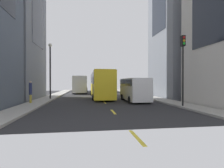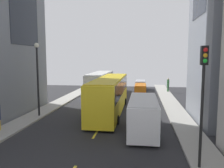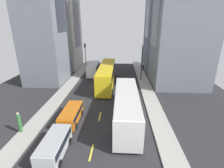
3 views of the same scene
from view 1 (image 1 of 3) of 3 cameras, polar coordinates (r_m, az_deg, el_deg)
The scene contains 20 objects.
ground_plane at distance 27.75m, azimuth -4.30°, elevation -3.92°, with size 39.73×39.73×0.00m, color #28282B.
sidewalk_west at distance 28.11m, azimuth -18.38°, elevation -3.73°, with size 2.05×44.00×0.15m, color #9E9B93.
sidewalk_east at distance 29.03m, azimuth 9.32°, elevation -3.58°, with size 2.05×44.00×0.15m, color #9E9B93.
lane_stripe_0 at distance 7.19m, azimuth 7.97°, elevation -16.66°, with size 0.16×2.00×0.01m, color yellow.
lane_stripe_1 at distance 12.92m, azimuth 0.40°, elevation -8.96°, with size 0.16×2.00×0.01m, color yellow.
lane_stripe_2 at distance 18.82m, azimuth -2.38°, elevation -5.99°, with size 0.16×2.00×0.01m, color yellow.
lane_stripe_3 at distance 24.77m, azimuth -3.82°, elevation -4.43°, with size 0.16×2.00×0.01m, color yellow.
lane_stripe_4 at distance 30.73m, azimuth -4.70°, elevation -3.48°, with size 0.16×2.00×0.01m, color yellow.
lane_stripe_5 at distance 36.71m, azimuth -5.29°, elevation -2.83°, with size 0.16×2.00×0.01m, color yellow.
lane_stripe_6 at distance 42.70m, azimuth -5.71°, elevation -2.37°, with size 0.16×2.00×0.01m, color yellow.
lane_stripe_7 at distance 48.68m, azimuth -6.03°, elevation -2.02°, with size 0.16×2.00×0.01m, color yellow.
city_bus_white at distance 37.22m, azimuth -10.12°, elevation 0.29°, with size 2.80×11.28×3.35m.
streetcar_yellow at distance 25.38m, azimuth -3.67°, elevation 0.48°, with size 2.70×13.16×3.59m.
delivery_van_white at distance 20.12m, azimuth 7.19°, elevation -1.26°, with size 2.25×6.20×2.58m.
car_silver_0 at distance 43.24m, azimuth -1.74°, elevation -1.06°, with size 1.88×4.29×1.64m.
car_orange_1 at distance 38.11m, azimuth -0.75°, elevation -1.36°, with size 1.89×4.60×1.53m.
pedestrian_walking_far at distance 41.38m, azimuth 4.92°, elevation -0.65°, with size 0.37×0.37×2.20m.
pedestrian_crossing_mid at distance 18.83m, azimuth -24.76°, elevation -2.08°, with size 0.29×0.29×2.14m.
traffic_light_near_corner at distance 16.35m, azimuth 21.90°, elevation 8.05°, with size 0.32×0.44×5.96m.
streetlamp_near at distance 23.18m, azimuth -19.28°, elevation 5.91°, with size 0.44×0.44×6.79m.
Camera 1 is at (-1.93, -27.60, 2.13)m, focal length 28.39 mm.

